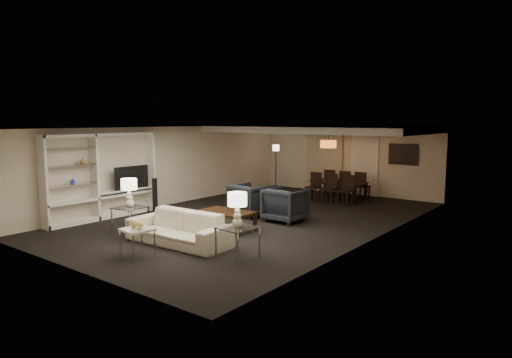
{
  "coord_description": "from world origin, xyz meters",
  "views": [
    {
      "loc": [
        7.6,
        -9.81,
        2.73
      ],
      "look_at": [
        0.0,
        0.0,
        1.1
      ],
      "focal_mm": 32.0,
      "sensor_mm": 36.0,
      "label": 1
    }
  ],
  "objects_px": {
    "sofa": "(178,228)",
    "chair_nr": "(345,190)",
    "table_lamp_left": "(129,193)",
    "floor_speaker": "(155,195)",
    "dining_table": "(338,190)",
    "chair_nl": "(313,187)",
    "armchair_left": "(250,200)",
    "floor_lamp": "(276,168)",
    "side_table_right": "(238,243)",
    "chair_fl": "(332,182)",
    "chair_nm": "(329,188)",
    "television": "(129,177)",
    "chair_fm": "(347,184)",
    "pendant_light": "(328,144)",
    "marble_table": "(138,242)",
    "table_lamp_right": "(237,210)",
    "vase_amber": "(83,161)",
    "armchair_right": "(285,205)",
    "side_table_left": "(130,220)",
    "vase_blue": "(73,181)",
    "chair_fr": "(363,185)",
    "coffee_table": "(227,221)"
  },
  "relations": [
    {
      "from": "side_table_left",
      "to": "television",
      "type": "xyz_separation_m",
      "value": [
        -1.84,
        1.38,
        0.76
      ]
    },
    {
      "from": "table_lamp_right",
      "to": "television",
      "type": "distance_m",
      "value": 5.42
    },
    {
      "from": "chair_nl",
      "to": "floor_speaker",
      "type": "bearing_deg",
      "value": -120.41
    },
    {
      "from": "table_lamp_left",
      "to": "vase_blue",
      "type": "distance_m",
      "value": 1.91
    },
    {
      "from": "pendant_light",
      "to": "marble_table",
      "type": "height_order",
      "value": "pendant_light"
    },
    {
      "from": "armchair_left",
      "to": "floor_lamp",
      "type": "xyz_separation_m",
      "value": [
        -2.13,
        4.26,
        0.43
      ]
    },
    {
      "from": "chair_fl",
      "to": "television",
      "type": "bearing_deg",
      "value": 60.47
    },
    {
      "from": "floor_lamp",
      "to": "television",
      "type": "bearing_deg",
      "value": -97.45
    },
    {
      "from": "table_lamp_right",
      "to": "chair_nl",
      "type": "distance_m",
      "value": 6.87
    },
    {
      "from": "armchair_left",
      "to": "chair_fl",
      "type": "relative_size",
      "value": 1.05
    },
    {
      "from": "table_lamp_left",
      "to": "chair_fm",
      "type": "relative_size",
      "value": 0.73
    },
    {
      "from": "marble_table",
      "to": "chair_nl",
      "type": "height_order",
      "value": "chair_nl"
    },
    {
      "from": "chair_nr",
      "to": "floor_lamp",
      "type": "height_order",
      "value": "floor_lamp"
    },
    {
      "from": "floor_lamp",
      "to": "chair_fm",
      "type": "bearing_deg",
      "value": 5.0
    },
    {
      "from": "chair_nr",
      "to": "floor_speaker",
      "type": "bearing_deg",
      "value": -126.22
    },
    {
      "from": "dining_table",
      "to": "chair_nm",
      "type": "height_order",
      "value": "chair_nm"
    },
    {
      "from": "table_lamp_right",
      "to": "chair_nr",
      "type": "xyz_separation_m",
      "value": [
        -0.94,
        6.51,
        -0.5
      ]
    },
    {
      "from": "pendant_light",
      "to": "side_table_right",
      "type": "xyz_separation_m",
      "value": [
        1.66,
        -6.62,
        -1.61
      ]
    },
    {
      "from": "vase_blue",
      "to": "floor_lamp",
      "type": "height_order",
      "value": "floor_lamp"
    },
    {
      "from": "chair_fl",
      "to": "chair_fr",
      "type": "relative_size",
      "value": 1.0
    },
    {
      "from": "table_lamp_right",
      "to": "chair_fl",
      "type": "relative_size",
      "value": 0.73
    },
    {
      "from": "vase_blue",
      "to": "armchair_right",
      "type": "bearing_deg",
      "value": 41.29
    },
    {
      "from": "table_lamp_right",
      "to": "dining_table",
      "type": "distance_m",
      "value": 7.36
    },
    {
      "from": "chair_nl",
      "to": "vase_amber",
      "type": "bearing_deg",
      "value": -115.23
    },
    {
      "from": "side_table_right",
      "to": "chair_fm",
      "type": "height_order",
      "value": "chair_fm"
    },
    {
      "from": "armchair_right",
      "to": "chair_nr",
      "type": "height_order",
      "value": "chair_nr"
    },
    {
      "from": "armchair_left",
      "to": "chair_nl",
      "type": "relative_size",
      "value": 1.05
    },
    {
      "from": "television",
      "to": "chair_fm",
      "type": "relative_size",
      "value": 1.19
    },
    {
      "from": "armchair_right",
      "to": "dining_table",
      "type": "xyz_separation_m",
      "value": [
        -0.44,
        3.86,
        -0.13
      ]
    },
    {
      "from": "pendant_light",
      "to": "coffee_table",
      "type": "height_order",
      "value": "pendant_light"
    },
    {
      "from": "side_table_right",
      "to": "chair_fl",
      "type": "xyz_separation_m",
      "value": [
        -2.14,
        7.81,
        0.16
      ]
    },
    {
      "from": "television",
      "to": "vase_blue",
      "type": "relative_size",
      "value": 7.2
    },
    {
      "from": "side_table_left",
      "to": "floor_speaker",
      "type": "relative_size",
      "value": 0.66
    },
    {
      "from": "vase_blue",
      "to": "table_lamp_left",
      "type": "bearing_deg",
      "value": 10.95
    },
    {
      "from": "coffee_table",
      "to": "table_lamp_left",
      "type": "height_order",
      "value": "table_lamp_left"
    },
    {
      "from": "table_lamp_left",
      "to": "floor_speaker",
      "type": "xyz_separation_m",
      "value": [
        -1.44,
        1.97,
        -0.47
      ]
    },
    {
      "from": "television",
      "to": "sofa",
      "type": "bearing_deg",
      "value": -111.29
    },
    {
      "from": "sofa",
      "to": "vase_amber",
      "type": "height_order",
      "value": "vase_amber"
    },
    {
      "from": "side_table_right",
      "to": "chair_nm",
      "type": "xyz_separation_m",
      "value": [
        -1.54,
        6.51,
        0.16
      ]
    },
    {
      "from": "chair_nr",
      "to": "chair_fl",
      "type": "bearing_deg",
      "value": 137.11
    },
    {
      "from": "pendant_light",
      "to": "marble_table",
      "type": "xyz_separation_m",
      "value": [
        -0.04,
        -7.72,
        -1.64
      ]
    },
    {
      "from": "pendant_light",
      "to": "dining_table",
      "type": "height_order",
      "value": "pendant_light"
    },
    {
      "from": "side_table_left",
      "to": "chair_fm",
      "type": "distance_m",
      "value": 8.03
    },
    {
      "from": "floor_speaker",
      "to": "chair_nr",
      "type": "height_order",
      "value": "floor_speaker"
    },
    {
      "from": "dining_table",
      "to": "chair_fm",
      "type": "distance_m",
      "value": 0.67
    },
    {
      "from": "side_table_left",
      "to": "floor_lamp",
      "type": "xyz_separation_m",
      "value": [
        -1.03,
        7.56,
        0.57
      ]
    },
    {
      "from": "dining_table",
      "to": "chair_nl",
      "type": "xyz_separation_m",
      "value": [
        -0.6,
        -0.65,
        0.15
      ]
    },
    {
      "from": "side_table_right",
      "to": "chair_fr",
      "type": "relative_size",
      "value": 0.71
    },
    {
      "from": "armchair_right",
      "to": "side_table_left",
      "type": "xyz_separation_m",
      "value": [
        -2.3,
        -3.3,
        -0.14
      ]
    },
    {
      "from": "sofa",
      "to": "chair_nr",
      "type": "relative_size",
      "value": 2.57
    }
  ]
}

